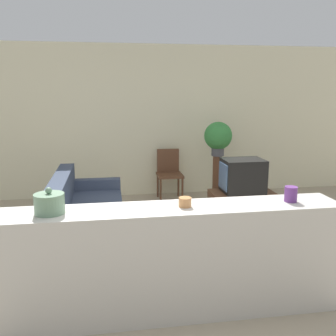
# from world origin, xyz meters

# --- Properties ---
(ground_plane) EXTENTS (14.00, 14.00, 0.00)m
(ground_plane) POSITION_xyz_m (0.00, 0.00, 0.00)
(ground_plane) COLOR tan
(wall_back) EXTENTS (9.00, 0.06, 2.70)m
(wall_back) POSITION_xyz_m (0.00, 3.43, 1.35)
(wall_back) COLOR beige
(wall_back) RESTS_ON ground_plane
(couch) EXTENTS (0.87, 1.94, 0.84)m
(couch) POSITION_xyz_m (-0.82, 1.30, 0.30)
(couch) COLOR #384256
(couch) RESTS_ON ground_plane
(tv_stand) EXTENTS (0.91, 0.47, 0.47)m
(tv_stand) POSITION_xyz_m (1.39, 1.65, 0.23)
(tv_stand) COLOR brown
(tv_stand) RESTS_ON ground_plane
(television) EXTENTS (0.59, 0.45, 0.48)m
(television) POSITION_xyz_m (1.39, 1.65, 0.71)
(television) COLOR black
(television) RESTS_ON tv_stand
(wooden_chair) EXTENTS (0.44, 0.44, 0.88)m
(wooden_chair) POSITION_xyz_m (0.55, 3.07, 0.49)
(wooden_chair) COLOR brown
(wooden_chair) RESTS_ON ground_plane
(plant_stand) EXTENTS (0.15, 0.15, 0.81)m
(plant_stand) POSITION_xyz_m (1.33, 2.72, 0.41)
(plant_stand) COLOR brown
(plant_stand) RESTS_ON ground_plane
(potted_plant) EXTENTS (0.47, 0.47, 0.58)m
(potted_plant) POSITION_xyz_m (1.33, 2.72, 1.14)
(potted_plant) COLOR #4C4C51
(potted_plant) RESTS_ON plant_stand
(foreground_counter) EXTENTS (2.93, 0.44, 0.96)m
(foreground_counter) POSITION_xyz_m (0.00, -0.41, 0.48)
(foreground_counter) COLOR beige
(foreground_counter) RESTS_ON ground_plane
(decorative_bowl) EXTENTS (0.24, 0.24, 0.21)m
(decorative_bowl) POSITION_xyz_m (-0.97, -0.41, 1.04)
(decorative_bowl) COLOR gray
(decorative_bowl) RESTS_ON foreground_counter
(candle_jar) EXTENTS (0.11, 0.11, 0.08)m
(candle_jar) POSITION_xyz_m (0.12, -0.41, 1.00)
(candle_jar) COLOR #C6844C
(candle_jar) RESTS_ON foreground_counter
(coffee_tin) EXTENTS (0.11, 0.11, 0.13)m
(coffee_tin) POSITION_xyz_m (1.06, -0.41, 1.02)
(coffee_tin) COLOR #66337F
(coffee_tin) RESTS_ON foreground_counter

